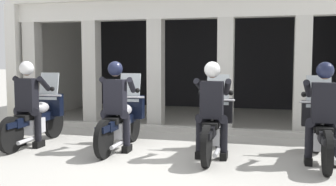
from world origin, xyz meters
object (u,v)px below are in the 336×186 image
object	(u,v)px
police_officer_center_left	(116,98)
police_officer_center_right	(212,102)
motorcycle_far_right	(321,130)
police_officer_far_right	(324,105)
police_officer_far_left	(28,96)
motorcycle_far_left	(37,118)
motorcycle_center_left	(122,121)
motorcycle_center_right	(214,125)

from	to	relation	value
police_officer_center_left	police_officer_center_right	bearing A→B (deg)	1.97
motorcycle_far_right	police_officer_far_right	bearing A→B (deg)	-89.35
police_officer_far_left	police_officer_center_left	world-z (taller)	same
motorcycle_far_left	motorcycle_far_right	distance (m)	5.10
motorcycle_far_left	police_officer_far_right	world-z (taller)	police_officer_far_right
police_officer_center_left	police_officer_center_right	size ratio (longest dim) A/B	1.00
police_officer_far_left	motorcycle_center_left	size ratio (longest dim) A/B	0.78
police_officer_center_left	motorcycle_center_right	size ratio (longest dim) A/B	0.78
police_officer_far_left	police_officer_center_right	bearing A→B (deg)	7.59
police_officer_far_right	police_officer_center_right	bearing A→B (deg)	-178.72
police_officer_center_left	motorcycle_center_left	bearing A→B (deg)	94.43
motorcycle_center_right	motorcycle_far_right	distance (m)	1.70
police_officer_center_right	motorcycle_center_left	bearing A→B (deg)	169.53
police_officer_center_right	motorcycle_center_right	bearing A→B (deg)	91.39
motorcycle_center_left	motorcycle_far_right	distance (m)	3.40
motorcycle_center_right	police_officer_far_right	size ratio (longest dim) A/B	1.29
police_officer_far_right	motorcycle_center_left	bearing A→B (deg)	174.97
motorcycle_far_right	police_officer_center_right	bearing A→B (deg)	-169.26
police_officer_far_left	motorcycle_far_left	bearing A→B (deg)	97.55
motorcycle_far_left	police_officer_center_left	bearing A→B (deg)	0.55
motorcycle_far_left	police_officer_center_left	size ratio (longest dim) A/B	1.29
motorcycle_far_left	police_officer_far_right	size ratio (longest dim) A/B	1.29
motorcycle_far_left	motorcycle_center_left	bearing A→B (deg)	10.08
police_officer_far_left	police_officer_center_right	size ratio (longest dim) A/B	1.00
motorcycle_center_left	police_officer_center_left	xyz separation A→B (m)	(-0.00, -0.28, 0.44)
motorcycle_center_left	police_officer_far_left	bearing A→B (deg)	-163.64
police_officer_center_right	motorcycle_far_right	distance (m)	1.78
motorcycle_far_right	police_officer_far_left	bearing A→B (deg)	-175.93
police_officer_center_right	motorcycle_far_left	bearing A→B (deg)	176.65
motorcycle_center_left	police_officer_far_right	distance (m)	3.44
motorcycle_center_right	motorcycle_center_left	bearing A→B (deg)	178.93
police_officer_center_right	police_officer_far_right	distance (m)	1.70
motorcycle_center_left	motorcycle_center_right	distance (m)	1.70
motorcycle_far_left	police_officer_center_right	size ratio (longest dim) A/B	1.29
police_officer_center_left	motorcycle_far_right	size ratio (longest dim) A/B	0.78
motorcycle_far_left	police_officer_far_right	xyz separation A→B (m)	(5.09, -0.29, 0.44)
police_officer_center_left	motorcycle_far_right	xyz separation A→B (m)	(3.40, 0.21, -0.44)
police_officer_far_left	police_officer_far_right	size ratio (longest dim) A/B	1.00
police_officer_far_left	motorcycle_center_right	xyz separation A→B (m)	(3.40, 0.27, -0.44)
police_officer_center_left	police_officer_far_right	xyz separation A→B (m)	(3.40, -0.07, 0.00)
police_officer_center_right	police_officer_center_left	bearing A→B (deg)	178.93
motorcycle_far_left	motorcycle_center_right	xyz separation A→B (m)	(3.40, -0.01, 0.00)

